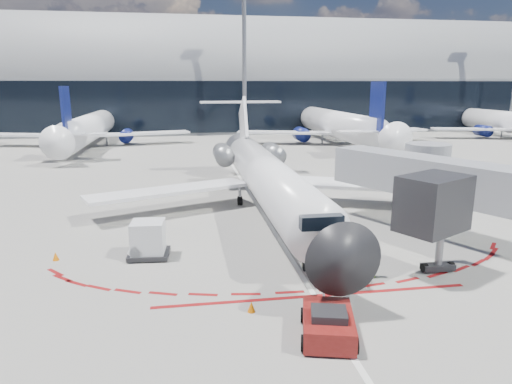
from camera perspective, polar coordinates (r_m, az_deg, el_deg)
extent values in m
plane|color=slate|center=(30.94, 1.36, -3.53)|extent=(260.00, 260.00, 0.00)
cube|color=silver|center=(32.83, 0.72, -2.52)|extent=(0.25, 40.00, 0.01)
cube|color=maroon|center=(20.50, 7.32, -12.75)|extent=(14.00, 0.25, 0.01)
cube|color=gray|center=(94.35, -5.91, 10.86)|extent=(150.00, 24.00, 10.00)
cylinder|color=gray|center=(94.27, -5.98, 13.90)|extent=(150.00, 24.00, 24.00)
cube|color=black|center=(82.34, -5.41, 10.52)|extent=(150.00, 0.20, 9.00)
cube|color=gray|center=(29.02, 20.86, 1.77)|extent=(8.22, 12.61, 2.30)
cube|color=black|center=(22.67, 21.27, -1.32)|extent=(3.86, 3.44, 2.60)
cylinder|color=gray|center=(24.08, 21.97, -6.53)|extent=(0.36, 0.36, 2.40)
cube|color=black|center=(24.41, 21.77, -8.70)|extent=(1.60, 0.60, 0.30)
cylinder|color=gray|center=(35.63, 20.44, 1.85)|extent=(3.20, 3.20, 4.80)
cylinder|color=black|center=(36.09, 20.16, -1.49)|extent=(4.00, 4.00, 0.50)
cylinder|color=gray|center=(77.89, -1.47, 15.94)|extent=(0.70, 0.70, 25.00)
cylinder|color=white|center=(31.68, 1.55, 1.72)|extent=(2.98, 24.32, 2.98)
cone|color=black|center=(18.86, 9.28, -6.63)|extent=(2.98, 3.10, 2.98)
cone|color=white|center=(45.47, -1.75, 5.27)|extent=(2.98, 3.98, 2.98)
cube|color=black|center=(20.27, 7.78, -3.35)|extent=(1.88, 1.55, 0.61)
cube|color=white|center=(33.01, -10.78, 0.19)|extent=(11.84, 7.02, 0.34)
cube|color=white|center=(35.32, 12.03, 0.99)|extent=(11.84, 7.02, 0.34)
cube|color=white|center=(44.08, -1.59, 8.49)|extent=(0.28, 5.19, 5.28)
cube|color=white|center=(46.25, -1.99, 11.18)|extent=(7.96, 1.77, 0.18)
cylinder|color=slate|center=(40.84, -4.12, 4.71)|extent=(1.66, 3.76, 1.66)
cylinder|color=slate|center=(41.47, 2.16, 4.87)|extent=(1.66, 3.76, 1.66)
cylinder|color=black|center=(22.84, 6.26, -9.06)|extent=(0.24, 0.62, 0.62)
cylinder|color=black|center=(34.61, -2.02, -1.10)|extent=(0.33, 0.71, 0.71)
cylinder|color=black|center=(35.15, 3.35, -0.89)|extent=(0.33, 0.71, 0.71)
cylinder|color=gray|center=(22.72, 6.28, -8.37)|extent=(0.20, 0.20, 1.22)
cube|color=#5B0F0D|center=(17.42, 8.98, -16.01)|extent=(2.45, 3.23, 0.81)
cube|color=black|center=(16.93, 9.10, -14.87)|extent=(1.48, 1.35, 0.31)
cylinder|color=gray|center=(19.24, 8.60, -13.60)|extent=(0.67, 2.28, 0.09)
cylinder|color=black|center=(16.63, 6.08, -18.27)|extent=(0.39, 0.62, 0.57)
cylinder|color=black|center=(16.76, 12.23, -18.26)|extent=(0.39, 0.62, 0.57)
cylinder|color=black|center=(18.34, 6.02, -15.04)|extent=(0.39, 0.62, 0.57)
cylinder|color=black|center=(18.46, 11.50, -15.06)|extent=(0.39, 0.62, 0.57)
imported|color=#A6EF19|center=(22.51, 14.27, -8.37)|extent=(0.60, 0.39, 1.63)
cube|color=black|center=(25.11, -13.22, -7.53)|extent=(2.23, 1.94, 0.23)
cube|color=silver|center=(24.80, -13.34, -5.48)|extent=(1.80, 1.70, 1.68)
cylinder|color=black|center=(24.66, -15.39, -8.26)|extent=(0.12, 0.22, 0.21)
cylinder|color=black|center=(24.40, -11.47, -8.28)|extent=(0.12, 0.22, 0.21)
cylinder|color=black|center=(25.91, -14.84, -7.16)|extent=(0.12, 0.22, 0.21)
cylinder|color=black|center=(25.66, -11.12, -7.16)|extent=(0.12, 0.22, 0.21)
cone|color=orange|center=(26.21, -23.76, -7.35)|extent=(0.33, 0.33, 0.46)
cone|color=orange|center=(18.98, -0.58, -14.15)|extent=(0.32, 0.32, 0.45)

